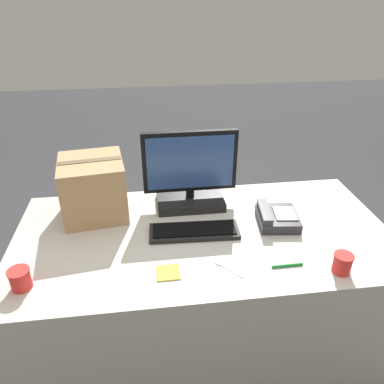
# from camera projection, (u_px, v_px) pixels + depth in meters

# --- Properties ---
(ground_plane) EXTENTS (12.00, 12.00, 0.00)m
(ground_plane) POSITION_uv_depth(u_px,v_px,m) (202.00, 336.00, 2.15)
(ground_plane) COLOR #38383D
(office_desk) EXTENTS (1.80, 0.90, 0.73)m
(office_desk) POSITION_uv_depth(u_px,v_px,m) (203.00, 289.00, 1.97)
(office_desk) COLOR beige
(office_desk) RESTS_ON ground_plane
(monitor) EXTENTS (0.49, 0.23, 0.41)m
(monitor) POSITION_uv_depth(u_px,v_px,m) (190.00, 178.00, 1.95)
(monitor) COLOR black
(monitor) RESTS_ON office_desk
(keyboard) EXTENTS (0.43, 0.16, 0.03)m
(keyboard) POSITION_uv_depth(u_px,v_px,m) (194.00, 231.00, 1.78)
(keyboard) COLOR black
(keyboard) RESTS_ON office_desk
(desk_phone) EXTENTS (0.21, 0.24, 0.08)m
(desk_phone) POSITION_uv_depth(u_px,v_px,m) (276.00, 217.00, 1.85)
(desk_phone) COLOR #2D2D33
(desk_phone) RESTS_ON office_desk
(paper_cup_left) EXTENTS (0.09, 0.09, 0.09)m
(paper_cup_left) POSITION_uv_depth(u_px,v_px,m) (20.00, 279.00, 1.45)
(paper_cup_left) COLOR red
(paper_cup_left) RESTS_ON office_desk
(paper_cup_right) EXTENTS (0.08, 0.08, 0.09)m
(paper_cup_right) POSITION_uv_depth(u_px,v_px,m) (342.00, 263.00, 1.53)
(paper_cup_right) COLOR red
(paper_cup_right) RESTS_ON office_desk
(spoon) EXTENTS (0.11, 0.13, 0.00)m
(spoon) POSITION_uv_depth(u_px,v_px,m) (224.00, 266.00, 1.58)
(spoon) COLOR silver
(spoon) RESTS_ON office_desk
(cardboard_box) EXTENTS (0.34, 0.35, 0.30)m
(cardboard_box) POSITION_uv_depth(u_px,v_px,m) (94.00, 188.00, 1.88)
(cardboard_box) COLOR tan
(cardboard_box) RESTS_ON office_desk
(pen_marker) EXTENTS (0.13, 0.01, 0.01)m
(pen_marker) POSITION_uv_depth(u_px,v_px,m) (287.00, 265.00, 1.58)
(pen_marker) COLOR #198C33
(pen_marker) RESTS_ON office_desk
(sticky_note_pad) EXTENTS (0.10, 0.10, 0.01)m
(sticky_note_pad) POSITION_uv_depth(u_px,v_px,m) (168.00, 272.00, 1.54)
(sticky_note_pad) COLOR #E5DB4C
(sticky_note_pad) RESTS_ON office_desk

